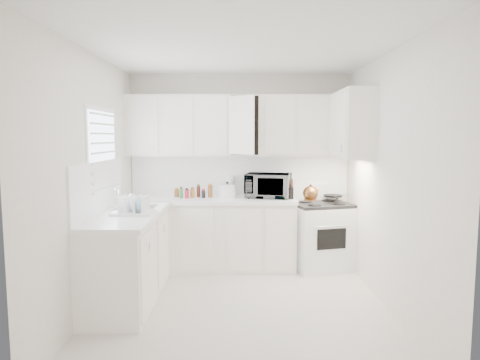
{
  "coord_description": "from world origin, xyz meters",
  "views": [
    {
      "loc": [
        -0.01,
        -4.2,
        1.76
      ],
      "look_at": [
        0.0,
        0.7,
        1.25
      ],
      "focal_mm": 31.43,
      "sensor_mm": 36.0,
      "label": 1
    }
  ],
  "objects_px": {
    "rice_cooker": "(227,190)",
    "utensil_crock": "(289,185)",
    "tea_kettle": "(310,192)",
    "microwave": "(268,183)",
    "stove": "(321,227)",
    "dish_rack": "(133,204)"
  },
  "relations": [
    {
      "from": "rice_cooker",
      "to": "utensil_crock",
      "type": "bearing_deg",
      "value": -11.06
    },
    {
      "from": "tea_kettle",
      "to": "microwave",
      "type": "bearing_deg",
      "value": 158.77
    },
    {
      "from": "stove",
      "to": "microwave",
      "type": "height_order",
      "value": "microwave"
    },
    {
      "from": "tea_kettle",
      "to": "dish_rack",
      "type": "distance_m",
      "value": 2.25
    },
    {
      "from": "utensil_crock",
      "to": "dish_rack",
      "type": "xyz_separation_m",
      "value": [
        -1.76,
        -1.08,
        -0.07
      ]
    },
    {
      "from": "dish_rack",
      "to": "tea_kettle",
      "type": "bearing_deg",
      "value": 30.2
    },
    {
      "from": "microwave",
      "to": "rice_cooker",
      "type": "height_order",
      "value": "microwave"
    },
    {
      "from": "stove",
      "to": "dish_rack",
      "type": "distance_m",
      "value": 2.54
    },
    {
      "from": "tea_kettle",
      "to": "rice_cooker",
      "type": "relative_size",
      "value": 1.11
    },
    {
      "from": "utensil_crock",
      "to": "dish_rack",
      "type": "relative_size",
      "value": 0.88
    },
    {
      "from": "utensil_crock",
      "to": "rice_cooker",
      "type": "bearing_deg",
      "value": 174.56
    },
    {
      "from": "stove",
      "to": "rice_cooker",
      "type": "height_order",
      "value": "rice_cooker"
    },
    {
      "from": "tea_kettle",
      "to": "stove",
      "type": "bearing_deg",
      "value": 41.88
    },
    {
      "from": "stove",
      "to": "dish_rack",
      "type": "relative_size",
      "value": 2.76
    },
    {
      "from": "microwave",
      "to": "rice_cooker",
      "type": "distance_m",
      "value": 0.55
    },
    {
      "from": "microwave",
      "to": "utensil_crock",
      "type": "distance_m",
      "value": 0.3
    },
    {
      "from": "stove",
      "to": "rice_cooker",
      "type": "xyz_separation_m",
      "value": [
        -1.25,
        0.0,
        0.5
      ]
    },
    {
      "from": "utensil_crock",
      "to": "tea_kettle",
      "type": "bearing_deg",
      "value": -18.65
    },
    {
      "from": "stove",
      "to": "utensil_crock",
      "type": "height_order",
      "value": "utensil_crock"
    },
    {
      "from": "stove",
      "to": "microwave",
      "type": "distance_m",
      "value": 0.92
    },
    {
      "from": "stove",
      "to": "microwave",
      "type": "xyz_separation_m",
      "value": [
        -0.71,
        0.05,
        0.58
      ]
    },
    {
      "from": "rice_cooker",
      "to": "microwave",
      "type": "bearing_deg",
      "value": -0.89
    }
  ]
}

